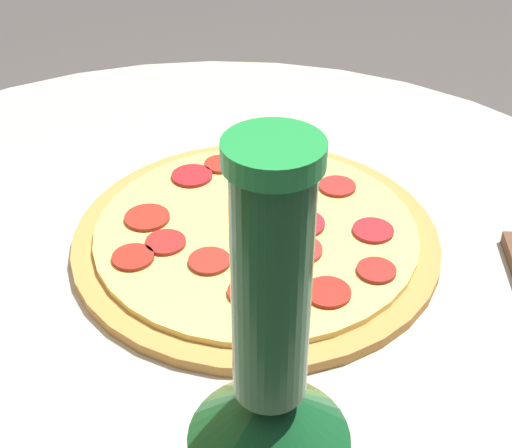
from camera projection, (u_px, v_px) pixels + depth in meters
name	position (u px, v px, depth m)	size (l,w,h in m)	color
table	(208.00, 405.00, 0.70)	(0.92, 0.92, 0.71)	#B2A893
pizza	(256.00, 235.00, 0.64)	(0.33, 0.33, 0.02)	#B77F3D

